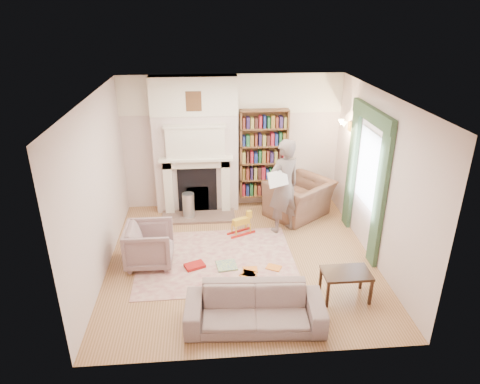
{
  "coord_description": "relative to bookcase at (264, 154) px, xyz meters",
  "views": [
    {
      "loc": [
        -0.55,
        -6.3,
        4.04
      ],
      "look_at": [
        0.0,
        0.25,
        1.15
      ],
      "focal_mm": 32.0,
      "sensor_mm": 36.0,
      "label": 1
    }
  ],
  "objects": [
    {
      "name": "window",
      "position": [
        1.58,
        -1.72,
        0.27
      ],
      "size": [
        0.02,
        0.9,
        1.3
      ],
      "primitive_type": "cube",
      "color": "silver",
      "rests_on": "wall_right"
    },
    {
      "name": "comic_annuals",
      "position": [
        -0.46,
        -2.57,
        -1.16
      ],
      "size": [
        0.75,
        0.47,
        0.02
      ],
      "color": "red",
      "rests_on": "rug"
    },
    {
      "name": "board_game",
      "position": [
        -0.92,
        -2.36,
        -1.15
      ],
      "size": [
        0.37,
        0.37,
        0.03
      ],
      "primitive_type": "cube",
      "rotation": [
        0.0,
        0.0,
        0.13
      ],
      "color": "#E1EE54",
      "rests_on": "rug"
    },
    {
      "name": "fireplace",
      "position": [
        -1.4,
        -0.07,
        0.21
      ],
      "size": [
        1.7,
        0.58,
        2.8
      ],
      "color": "beige",
      "rests_on": "floor"
    },
    {
      "name": "pelmet",
      "position": [
        1.54,
        -1.72,
        1.2
      ],
      "size": [
        0.09,
        1.7,
        0.24
      ],
      "primitive_type": "cube",
      "color": "#2D4730",
      "rests_on": "wall_right"
    },
    {
      "name": "wall_right",
      "position": [
        1.6,
        -2.12,
        0.22
      ],
      "size": [
        0.0,
        4.5,
        4.5
      ],
      "primitive_type": "plane",
      "rotation": [
        1.57,
        0.0,
        -1.57
      ],
      "color": "beige",
      "rests_on": "floor"
    },
    {
      "name": "paraffin_heater",
      "position": [
        -1.59,
        -0.5,
        -0.9
      ],
      "size": [
        0.25,
        0.25,
        0.55
      ],
      "primitive_type": "cylinder",
      "rotation": [
        0.0,
        0.0,
        0.03
      ],
      "color": "#ADB1B5",
      "rests_on": "floor"
    },
    {
      "name": "coffee_table",
      "position": [
        0.8,
        -3.32,
        -0.95
      ],
      "size": [
        0.7,
        0.46,
        0.45
      ],
      "primitive_type": null,
      "rotation": [
        0.0,
        0.0,
        0.01
      ],
      "color": "black",
      "rests_on": "floor"
    },
    {
      "name": "curtain_right",
      "position": [
        1.55,
        -1.02,
        0.02
      ],
      "size": [
        0.07,
        0.32,
        2.4
      ],
      "primitive_type": "cube",
      "color": "#2D4730",
      "rests_on": "floor"
    },
    {
      "name": "wall_front",
      "position": [
        -0.65,
        -4.37,
        0.22
      ],
      "size": [
        4.5,
        0.0,
        4.5
      ],
      "primitive_type": "plane",
      "rotation": [
        -1.57,
        0.0,
        0.0
      ],
      "color": "beige",
      "rests_on": "floor"
    },
    {
      "name": "man_reading",
      "position": [
        0.23,
        -1.17,
        -0.25
      ],
      "size": [
        0.8,
        0.7,
        1.85
      ],
      "primitive_type": "imported",
      "rotation": [
        0.0,
        0.0,
        3.61
      ],
      "color": "#63544F",
      "rests_on": "floor"
    },
    {
      "name": "ceiling",
      "position": [
        -0.65,
        -2.12,
        1.62
      ],
      "size": [
        4.5,
        4.5,
        0.0
      ],
      "primitive_type": "plane",
      "rotation": [
        3.14,
        0.0,
        0.0
      ],
      "color": "white",
      "rests_on": "wall_back"
    },
    {
      "name": "game_box_lid",
      "position": [
        -1.45,
        -2.34,
        -1.14
      ],
      "size": [
        0.38,
        0.32,
        0.05
      ],
      "primitive_type": "cube",
      "rotation": [
        0.0,
        0.0,
        0.39
      ],
      "color": "#A01412",
      "rests_on": "rug"
    },
    {
      "name": "curtain_left",
      "position": [
        1.55,
        -2.42,
        0.02
      ],
      "size": [
        0.07,
        0.32,
        2.4
      ],
      "primitive_type": "cube",
      "color": "#2D4730",
      "rests_on": "floor"
    },
    {
      "name": "sofa",
      "position": [
        -0.61,
        -3.8,
        -0.9
      ],
      "size": [
        1.92,
        0.85,
        0.55
      ],
      "primitive_type": "imported",
      "rotation": [
        0.0,
        0.0,
        -0.07
      ],
      "color": "gray",
      "rests_on": "floor"
    },
    {
      "name": "bookcase",
      "position": [
        0.0,
        0.0,
        0.0
      ],
      "size": [
        1.0,
        0.24,
        1.85
      ],
      "primitive_type": "cube",
      "color": "brown",
      "rests_on": "floor"
    },
    {
      "name": "wall_sconce",
      "position": [
        1.38,
        -0.62,
        0.72
      ],
      "size": [
        0.2,
        0.24,
        0.24
      ],
      "primitive_type": null,
      "color": "gold",
      "rests_on": "wall_right"
    },
    {
      "name": "wall_back",
      "position": [
        -0.65,
        0.13,
        0.22
      ],
      "size": [
        4.5,
        0.0,
        4.5
      ],
      "primitive_type": "plane",
      "rotation": [
        1.57,
        0.0,
        0.0
      ],
      "color": "beige",
      "rests_on": "floor"
    },
    {
      "name": "newspaper",
      "position": [
        0.08,
        -1.37,
        -0.01
      ],
      "size": [
        0.42,
        0.29,
        0.28
      ],
      "primitive_type": "cube",
      "rotation": [
        -0.35,
        0.0,
        0.47
      ],
      "color": "silver",
      "rests_on": "man_reading"
    },
    {
      "name": "floor",
      "position": [
        -0.65,
        -2.12,
        -1.18
      ],
      "size": [
        4.5,
        4.5,
        0.0
      ],
      "primitive_type": "plane",
      "color": "brown",
      "rests_on": "ground"
    },
    {
      "name": "rocking_horse",
      "position": [
        -0.58,
        -1.27,
        -0.95
      ],
      "size": [
        0.56,
        0.4,
        0.45
      ],
      "primitive_type": null,
      "rotation": [
        0.0,
        0.0,
        0.43
      ],
      "color": "gold",
      "rests_on": "rug"
    },
    {
      "name": "wall_left",
      "position": [
        -2.9,
        -2.12,
        0.22
      ],
      "size": [
        0.0,
        4.5,
        4.5
      ],
      "primitive_type": "plane",
      "rotation": [
        1.57,
        0.0,
        1.57
      ],
      "color": "beige",
      "rests_on": "floor"
    },
    {
      "name": "armchair_left",
      "position": [
        -2.19,
        -2.13,
        -0.82
      ],
      "size": [
        0.78,
        0.76,
        0.71
      ],
      "primitive_type": "imported",
      "rotation": [
        0.0,
        0.0,
        1.57
      ],
      "color": "gray",
      "rests_on": "floor"
    },
    {
      "name": "rug",
      "position": [
        -1.09,
        -2.13,
        -1.17
      ],
      "size": [
        2.7,
        2.1,
        0.01
      ],
      "primitive_type": "cube",
      "rotation": [
        0.0,
        0.0,
        0.02
      ],
      "color": "beige",
      "rests_on": "floor"
    },
    {
      "name": "armchair_reading",
      "position": [
        0.68,
        -0.57,
        -0.79
      ],
      "size": [
        1.57,
        1.55,
        0.77
      ],
      "primitive_type": "imported",
      "rotation": [
        0.0,
        0.0,
        3.79
      ],
      "color": "#53352C",
      "rests_on": "floor"
    }
  ]
}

